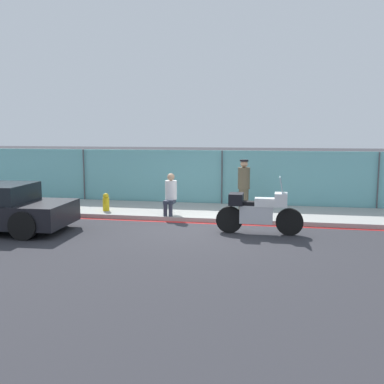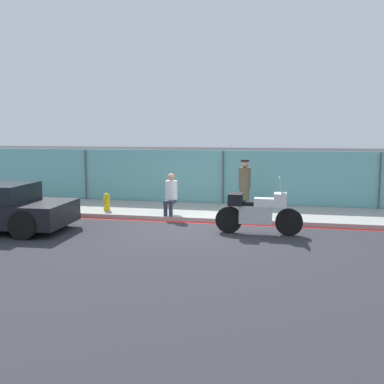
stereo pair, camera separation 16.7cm
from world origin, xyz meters
name	(u,v)px [view 1 (the left image)]	position (x,y,z in m)	size (l,w,h in m)	color
ground_plane	(205,229)	(0.00, 0.00, 0.00)	(120.00, 120.00, 0.00)	#2D2D33
sidewalk	(216,212)	(0.00, 2.26, 0.06)	(38.31, 2.78, 0.13)	#9E9E99
curb_paint_stripe	(209,223)	(0.00, 0.78, 0.00)	(38.31, 0.18, 0.01)	red
storefront_fence	(222,179)	(0.00, 3.73, 1.00)	(36.40, 0.17, 1.99)	#6BB2B7
motorcycle	(258,211)	(1.46, -0.29, 0.61)	(2.25, 0.50, 1.51)	black
officer_standing	(244,184)	(0.85, 2.52, 0.96)	(0.39, 0.39, 1.63)	brown
person_seated_on_curb	(171,192)	(-1.28, 1.31, 0.82)	(0.36, 0.65, 1.26)	#2D3342
fire_hydrant	(106,202)	(-3.45, 1.49, 0.41)	(0.21, 0.26, 0.57)	gold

